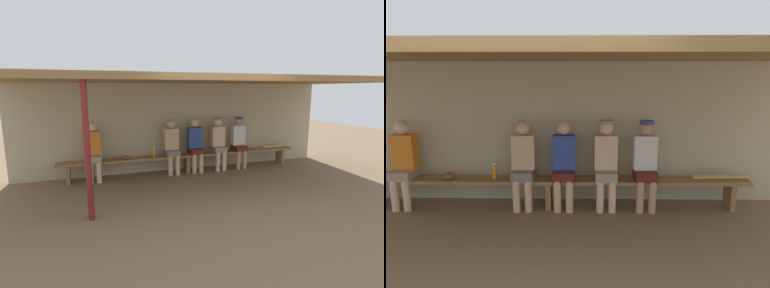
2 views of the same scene
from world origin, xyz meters
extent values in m
plane|color=brown|center=(0.00, 0.00, 0.00)|extent=(24.00, 24.00, 0.00)
cube|color=#B7AD8C|center=(0.00, 2.00, 1.10)|extent=(8.00, 0.20, 2.20)
cube|color=olive|center=(0.00, 0.70, 2.26)|extent=(8.00, 2.80, 0.12)
cube|color=olive|center=(0.00, 1.55, 0.43)|extent=(6.00, 0.36, 0.05)
cube|color=olive|center=(0.00, 1.55, 0.21)|extent=(0.08, 0.29, 0.41)
cube|color=olive|center=(2.75, 1.55, 0.21)|extent=(0.08, 0.29, 0.41)
cube|color=#591E19|center=(1.45, 1.53, 0.53)|extent=(0.32, 0.40, 0.14)
cylinder|color=tan|center=(1.36, 1.37, 0.24)|extent=(0.11, 0.11, 0.48)
cylinder|color=tan|center=(1.54, 1.37, 0.24)|extent=(0.11, 0.11, 0.48)
cube|color=white|center=(1.45, 1.61, 0.86)|extent=(0.34, 0.20, 0.52)
sphere|color=tan|center=(1.45, 1.61, 1.23)|extent=(0.21, 0.21, 0.21)
cylinder|color=#2D47A5|center=(1.45, 1.57, 1.32)|extent=(0.21, 0.21, 0.05)
cube|color=#591E19|center=(0.23, 1.53, 0.53)|extent=(0.32, 0.40, 0.14)
cylinder|color=#DBAD84|center=(0.14, 1.37, 0.24)|extent=(0.11, 0.11, 0.48)
cylinder|color=#DBAD84|center=(0.32, 1.37, 0.24)|extent=(0.11, 0.11, 0.48)
cube|color=#2D47A5|center=(0.23, 1.61, 0.86)|extent=(0.34, 0.20, 0.52)
sphere|color=#DBAD84|center=(0.23, 1.61, 1.23)|extent=(0.21, 0.21, 0.21)
cube|color=gray|center=(-2.20, 1.53, 0.53)|extent=(0.32, 0.40, 0.14)
cylinder|color=beige|center=(-2.29, 1.37, 0.24)|extent=(0.11, 0.11, 0.48)
cylinder|color=beige|center=(-2.11, 1.37, 0.24)|extent=(0.11, 0.11, 0.48)
cube|color=orange|center=(-2.20, 1.61, 0.86)|extent=(0.34, 0.20, 0.52)
sphere|color=beige|center=(-2.20, 1.61, 1.23)|extent=(0.21, 0.21, 0.21)
cube|color=gray|center=(0.86, 1.53, 0.53)|extent=(0.32, 0.40, 0.14)
cylinder|color=beige|center=(0.77, 1.37, 0.24)|extent=(0.11, 0.11, 0.48)
cylinder|color=beige|center=(0.95, 1.37, 0.24)|extent=(0.11, 0.11, 0.48)
cube|color=beige|center=(0.86, 1.61, 0.86)|extent=(0.34, 0.20, 0.52)
sphere|color=beige|center=(0.86, 1.61, 1.23)|extent=(0.21, 0.21, 0.21)
cylinder|color=gray|center=(0.86, 1.57, 1.32)|extent=(0.21, 0.21, 0.05)
cube|color=slate|center=(-0.38, 1.53, 0.53)|extent=(0.32, 0.40, 0.14)
cylinder|color=#DBAD84|center=(-0.47, 1.37, 0.24)|extent=(0.11, 0.11, 0.48)
cylinder|color=#DBAD84|center=(-0.29, 1.37, 0.24)|extent=(0.11, 0.11, 0.48)
cube|color=#DBAD84|center=(-0.38, 1.61, 0.86)|extent=(0.34, 0.20, 0.52)
sphere|color=#DBAD84|center=(-0.38, 1.61, 1.23)|extent=(0.21, 0.21, 0.21)
cylinder|color=orange|center=(-0.82, 1.55, 0.56)|extent=(0.07, 0.07, 0.21)
cylinder|color=white|center=(-0.82, 1.55, 0.68)|extent=(0.05, 0.05, 0.02)
ellipsoid|color=brown|center=(-1.51, 1.52, 0.51)|extent=(0.22, 0.27, 0.09)
cylinder|color=tan|center=(2.60, 1.55, 0.49)|extent=(0.86, 0.09, 0.07)
camera|label=1|loc=(-2.19, -5.20, 2.06)|focal=27.27mm
camera|label=2|loc=(0.53, -3.37, 2.06)|focal=31.82mm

